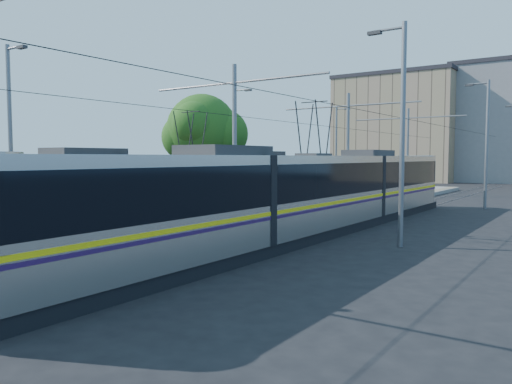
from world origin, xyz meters
The scene contains 12 objects.
ground centered at (0.00, 0.00, 0.00)m, with size 160.00×160.00×0.00m, color black.
platform centered at (0.00, 17.00, 0.15)m, with size 4.00×50.00×0.30m, color gray.
tactile_strip_left centered at (-1.45, 17.00, 0.30)m, with size 0.70×50.00×0.01m, color gray.
tactile_strip_right centered at (1.45, 17.00, 0.30)m, with size 0.70×50.00×0.01m, color gray.
rails centered at (0.00, 17.00, 0.02)m, with size 8.71×70.00×0.03m.
tram_left centered at (-3.60, 9.12, 1.71)m, with size 2.43×31.35×5.50m.
tram_right centered at (3.60, 8.65, 1.86)m, with size 2.43×29.61×5.50m.
catenary centered at (0.00, 14.15, 4.52)m, with size 9.20×70.00×7.00m.
street_lamps centered at (0.00, 21.00, 4.18)m, with size 15.18×38.22×8.00m.
shelter centered at (0.42, 15.80, 1.59)m, with size 0.80×1.18×2.47m.
tree centered at (-7.55, 15.11, 4.93)m, with size 5.02×4.64×7.29m.
building_left centered at (-10.00, 60.00, 7.30)m, with size 16.32×12.24×14.57m.
Camera 1 is at (13.35, -9.66, 3.24)m, focal length 35.00 mm.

